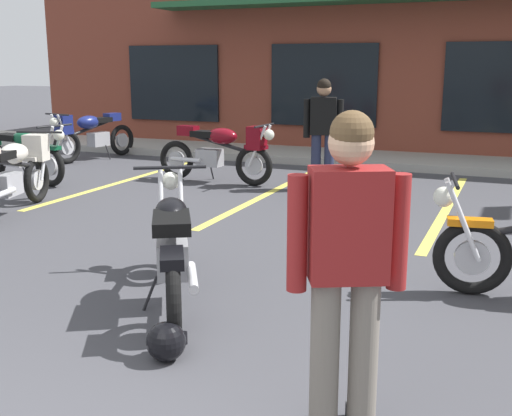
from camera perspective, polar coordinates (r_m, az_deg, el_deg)
The scene contains 12 objects.
ground_plane at distance 5.73m, azimuth -0.34°, elevation -6.40°, with size 80.00×80.00×0.00m, color #3D3D42.
sidewalk_kerb at distance 12.60m, azimuth 12.76°, elevation 4.19°, with size 22.00×1.80×0.14m, color #A8A59E.
brick_storefront_building at distance 16.35m, azimuth 15.58°, elevation 12.59°, with size 17.94×7.22×3.91m.
painted_stall_lines at distance 9.13m, azimuth 8.75°, elevation 0.75°, with size 7.83×4.80×0.01m.
motorcycle_foreground_classic at distance 5.12m, azimuth -7.50°, elevation -3.43°, with size 1.32×1.88×0.98m.
motorcycle_red_sportbike at distance 11.00m, azimuth -20.37°, elevation 4.57°, with size 2.10×0.76×0.98m.
motorcycle_black_cruiser at distance 10.27m, azimuth -3.25°, elevation 5.18°, with size 2.11×0.66×0.98m.
motorcycle_blue_standard at distance 8.75m, azimuth -20.90°, elevation 3.03°, with size 0.91×2.07×0.98m.
motorcycle_green_cafe_racer at distance 13.16m, azimuth -14.61°, elevation 6.47°, with size 0.78×2.09×0.98m.
person_in_black_shirt at distance 9.72m, azimuth 6.04°, elevation 7.21°, with size 0.61×0.34×1.68m.
person_by_back_row at distance 3.17m, azimuth 8.18°, elevation -4.46°, with size 0.58×0.39×1.68m.
helmet_on_pavement at distance 4.24m, azimuth -8.04°, elevation -11.76°, with size 0.26×0.26×0.26m.
Camera 1 is at (2.11, -1.47, 1.88)m, focal length 44.61 mm.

